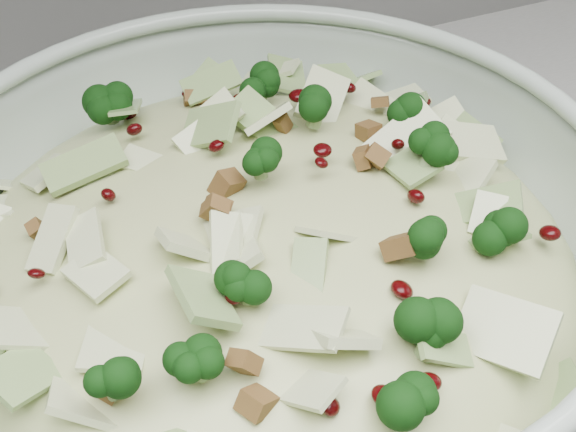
# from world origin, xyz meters

# --- Properties ---
(mixing_bowl) EXTENTS (0.49, 0.49, 0.16)m
(mixing_bowl) POSITION_xyz_m (-0.02, 1.60, 0.99)
(mixing_bowl) COLOR #A4B4A7
(mixing_bowl) RESTS_ON counter
(salad) EXTENTS (0.41, 0.41, 0.16)m
(salad) POSITION_xyz_m (-0.02, 1.60, 1.01)
(salad) COLOR #C4C98A
(salad) RESTS_ON mixing_bowl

